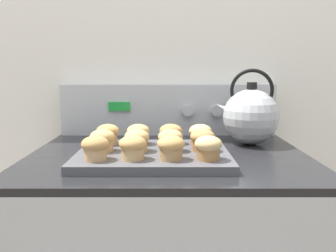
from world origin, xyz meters
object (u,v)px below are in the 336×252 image
(muffin_r0_c1, at_px, (132,147))
(tea_kettle, at_px, (250,116))
(muffin_pan, at_px, (153,155))
(muffin_r2_c1, at_px, (138,134))
(muffin_r2_c2, at_px, (170,133))
(muffin_r0_c0, at_px, (95,148))
(muffin_r0_c2, at_px, (171,147))
(muffin_r2_c3, at_px, (200,134))
(muffin_r1_c1, at_px, (136,140))
(muffin_r1_c0, at_px, (102,140))
(muffin_r1_c3, at_px, (202,140))
(muffin_r2_c0, at_px, (107,134))
(muffin_r0_c3, at_px, (208,147))
(muffin_r1_c2, at_px, (170,140))

(muffin_r0_c1, bearing_deg, tea_kettle, 39.04)
(muffin_pan, relative_size, muffin_r2_c1, 6.03)
(muffin_pan, relative_size, muffin_r2_c2, 6.03)
(muffin_r0_c0, distance_m, muffin_r0_c2, 0.18)
(muffin_r2_c3, bearing_deg, muffin_r1_c1, -153.25)
(muffin_r2_c1, bearing_deg, muffin_r1_c1, -87.60)
(muffin_r2_c2, xyz_separation_m, tea_kettle, (0.25, 0.10, 0.04))
(muffin_r1_c0, height_order, muffin_r1_c3, same)
(muffin_r1_c0, xyz_separation_m, muffin_r2_c0, (-0.00, 0.09, 0.00))
(muffin_r0_c3, relative_size, muffin_r2_c2, 1.00)
(muffin_r0_c1, xyz_separation_m, muffin_r2_c3, (0.17, 0.17, 0.00))
(muffin_r2_c0, bearing_deg, muffin_pan, -33.10)
(muffin_r0_c0, xyz_separation_m, tea_kettle, (0.42, 0.28, 0.04))
(muffin_r2_c1, bearing_deg, muffin_pan, -62.27)
(muffin_r1_c1, relative_size, muffin_r2_c0, 1.00)
(muffin_r1_c2, bearing_deg, muffin_r2_c3, 45.00)
(muffin_pan, distance_m, muffin_r1_c1, 0.06)
(muffin_r0_c1, bearing_deg, muffin_r2_c1, 90.39)
(muffin_r0_c1, distance_m, muffin_r1_c2, 0.12)
(muffin_r0_c0, height_order, muffin_r0_c3, same)
(muffin_r0_c3, relative_size, muffin_r1_c2, 1.00)
(muffin_r0_c3, bearing_deg, muffin_r2_c0, 146.76)
(muffin_r2_c0, xyz_separation_m, muffin_r2_c3, (0.26, -0.00, 0.00))
(muffin_r0_c2, xyz_separation_m, muffin_r0_c3, (0.09, -0.00, 0.00))
(muffin_r0_c0, bearing_deg, muffin_r2_c2, 45.24)
(muffin_r1_c2, relative_size, tea_kettle, 0.28)
(muffin_r0_c3, height_order, muffin_r2_c0, same)
(tea_kettle, bearing_deg, muffin_r1_c0, -155.76)
(muffin_r1_c1, height_order, muffin_r2_c1, same)
(muffin_r2_c3, bearing_deg, muffin_r2_c0, 179.71)
(muffin_r0_c1, distance_m, muffin_r0_c3, 0.18)
(muffin_pan, bearing_deg, muffin_r0_c3, -33.37)
(muffin_r0_c2, bearing_deg, tea_kettle, 48.00)
(muffin_r1_c0, relative_size, muffin_r1_c3, 1.00)
(muffin_r1_c1, relative_size, tea_kettle, 0.28)
(muffin_r0_c2, relative_size, tea_kettle, 0.28)
(muffin_r1_c2, bearing_deg, muffin_r0_c2, -89.57)
(muffin_r0_c2, height_order, muffin_r2_c1, same)
(muffin_r2_c1, height_order, tea_kettle, tea_kettle)
(muffin_r0_c2, bearing_deg, muffin_r0_c0, -178.75)
(muffin_pan, bearing_deg, muffin_r0_c1, -117.72)
(muffin_r2_c1, bearing_deg, muffin_r2_c3, -0.72)
(muffin_r2_c2, height_order, tea_kettle, tea_kettle)
(muffin_r1_c1, bearing_deg, muffin_r0_c3, -26.08)
(tea_kettle, bearing_deg, muffin_r2_c1, -163.12)
(muffin_r0_c2, bearing_deg, muffin_pan, 117.91)
(muffin_r2_c0, xyz_separation_m, tea_kettle, (0.42, 0.10, 0.04))
(muffin_r1_c1, bearing_deg, muffin_r2_c2, 46.09)
(muffin_r0_c2, relative_size, muffin_r2_c1, 1.00)
(muffin_r1_c2, bearing_deg, muffin_r0_c0, -153.14)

